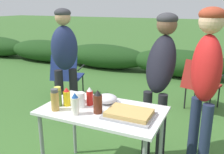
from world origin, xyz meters
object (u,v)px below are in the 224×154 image
(standing_person_in_gray_fleece, at_px, (161,68))
(standing_person_with_beanie, at_px, (65,54))
(food_tray, at_px, (129,114))
(spice_jar, at_px, (55,100))
(paper_cup_stack, at_px, (81,100))
(relish_jar, at_px, (58,97))
(plate_stack, at_px, (80,98))
(bbq_sauce_bottle, at_px, (98,102))
(mayo_bottle, at_px, (75,104))
(mustard_bottle, at_px, (67,97))
(ketchup_bottle, at_px, (90,97))
(standing_person_in_red_jacket, at_px, (206,74))
(folding_table, at_px, (102,117))
(mixing_bowl, at_px, (107,99))
(camp_chair_near_hedge, at_px, (201,82))
(camp_chair_green_behind_table, at_px, (67,74))

(standing_person_in_gray_fleece, distance_m, standing_person_with_beanie, 1.46)
(food_tray, distance_m, spice_jar, 0.67)
(paper_cup_stack, distance_m, relish_jar, 0.22)
(plate_stack, bearing_deg, standing_person_in_gray_fleece, 39.32)
(bbq_sauce_bottle, bearing_deg, mayo_bottle, -146.61)
(spice_jar, xyz_separation_m, mustard_bottle, (0.03, 0.14, -0.01))
(food_tray, distance_m, ketchup_bottle, 0.44)
(mayo_bottle, xyz_separation_m, standing_person_in_red_jacket, (0.97, 0.68, 0.20))
(folding_table, bearing_deg, mixing_bowl, 101.19)
(relish_jar, bearing_deg, standing_person_in_red_jacket, 25.52)
(folding_table, relative_size, standing_person_in_red_jacket, 0.67)
(bbq_sauce_bottle, bearing_deg, paper_cup_stack, 166.77)
(plate_stack, relative_size, paper_cup_stack, 1.64)
(mayo_bottle, distance_m, bbq_sauce_bottle, 0.20)
(mayo_bottle, bearing_deg, camp_chair_near_hedge, 70.68)
(folding_table, relative_size, mayo_bottle, 5.63)
(folding_table, relative_size, mixing_bowl, 5.41)
(standing_person_in_gray_fleece, bearing_deg, camp_chair_green_behind_table, 157.92)
(food_tray, relative_size, spice_jar, 2.09)
(relish_jar, distance_m, mayo_bottle, 0.27)
(relish_jar, bearing_deg, folding_table, 12.28)
(folding_table, relative_size, standing_person_in_gray_fleece, 0.70)
(paper_cup_stack, xyz_separation_m, ketchup_bottle, (0.05, 0.08, 0.01))
(mixing_bowl, bearing_deg, mayo_bottle, -110.38)
(paper_cup_stack, xyz_separation_m, relish_jar, (-0.21, -0.06, 0.02))
(camp_chair_green_behind_table, bearing_deg, ketchup_bottle, -66.31)
(folding_table, height_order, standing_person_in_red_jacket, standing_person_in_red_jacket)
(plate_stack, distance_m, standing_person_in_red_jacket, 1.21)
(ketchup_bottle, xyz_separation_m, mayo_bottle, (-0.01, -0.24, 0.01))
(bbq_sauce_bottle, height_order, camp_chair_green_behind_table, bbq_sauce_bottle)
(standing_person_with_beanie, xyz_separation_m, standing_person_in_red_jacket, (1.89, -0.48, 0.05))
(plate_stack, bearing_deg, relish_jar, -116.43)
(spice_jar, relative_size, camp_chair_green_behind_table, 0.24)
(mixing_bowl, height_order, ketchup_bottle, ketchup_bottle)
(relish_jar, distance_m, mustard_bottle, 0.08)
(mixing_bowl, relative_size, mayo_bottle, 1.04)
(plate_stack, relative_size, spice_jar, 1.15)
(ketchup_bottle, distance_m, camp_chair_near_hedge, 2.28)
(plate_stack, relative_size, standing_person_in_red_jacket, 0.14)
(mayo_bottle, relative_size, standing_person_in_gray_fleece, 0.12)
(mixing_bowl, distance_m, camp_chair_green_behind_table, 2.19)
(standing_person_in_red_jacket, bearing_deg, relish_jar, -105.80)
(mayo_bottle, height_order, bbq_sauce_bottle, bbq_sauce_bottle)
(ketchup_bottle, xyz_separation_m, mustard_bottle, (-0.19, -0.10, 0.00))
(camp_chair_near_hedge, bearing_deg, standing_person_in_gray_fleece, -85.61)
(folding_table, height_order, mustard_bottle, mustard_bottle)
(mayo_bottle, xyz_separation_m, bbq_sauce_bottle, (0.16, 0.11, 0.01))
(food_tray, height_order, standing_person_in_gray_fleece, standing_person_in_gray_fleece)
(plate_stack, relative_size, standing_person_in_gray_fleece, 0.15)
(relish_jar, height_order, ketchup_bottle, relish_jar)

